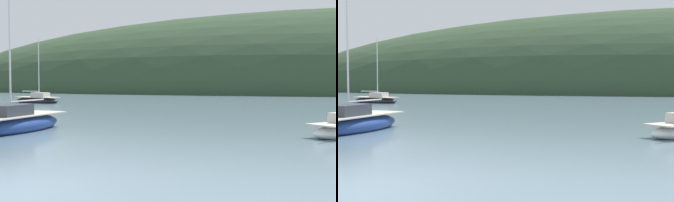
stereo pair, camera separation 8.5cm
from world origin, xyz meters
TOP-DOWN VIEW (x-y plane):
  - ground_plane at (0.00, 0.00)m, footprint 400.00×400.00m
  - sailboat_grey_yawl at (-6.49, 12.20)m, footprint 3.43×7.21m
  - sailboat_navy_dinghy at (-16.35, 36.45)m, footprint 5.20×2.76m

SIDE VIEW (x-z plane):
  - ground_plane at x=0.00m, z-range 0.00..0.00m
  - sailboat_navy_dinghy at x=-16.35m, z-range -3.01..3.65m
  - sailboat_grey_yawl at x=-6.49m, z-range -4.13..4.96m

